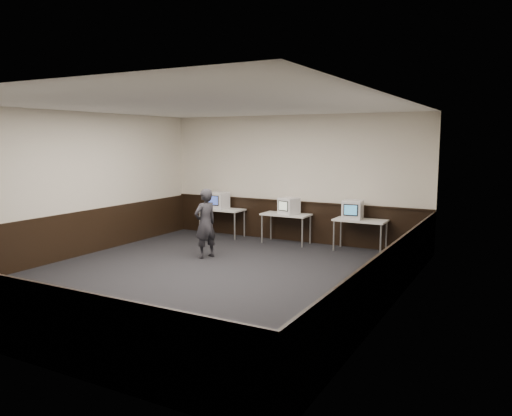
# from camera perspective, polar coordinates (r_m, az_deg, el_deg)

# --- Properties ---
(floor) EXTENTS (8.00, 8.00, 0.00)m
(floor) POSITION_cam_1_polar(r_m,az_deg,el_deg) (9.55, -5.87, -7.91)
(floor) COLOR black
(floor) RESTS_ON ground
(ceiling) EXTENTS (8.00, 8.00, 0.00)m
(ceiling) POSITION_cam_1_polar(r_m,az_deg,el_deg) (9.22, -6.16, 11.61)
(ceiling) COLOR white
(ceiling) RESTS_ON back_wall
(back_wall) EXTENTS (7.00, 0.00, 7.00)m
(back_wall) POSITION_cam_1_polar(r_m,az_deg,el_deg) (12.73, 4.26, 3.36)
(back_wall) COLOR silver
(back_wall) RESTS_ON ground
(front_wall) EXTENTS (7.00, 0.00, 7.00)m
(front_wall) POSITION_cam_1_polar(r_m,az_deg,el_deg) (6.40, -26.75, -1.85)
(front_wall) COLOR silver
(front_wall) RESTS_ON ground
(left_wall) EXTENTS (0.00, 8.00, 8.00)m
(left_wall) POSITION_cam_1_polar(r_m,az_deg,el_deg) (11.59, -20.43, 2.46)
(left_wall) COLOR silver
(left_wall) RESTS_ON ground
(right_wall) EXTENTS (0.00, 8.00, 8.00)m
(right_wall) POSITION_cam_1_polar(r_m,az_deg,el_deg) (7.83, 15.62, 0.31)
(right_wall) COLOR silver
(right_wall) RESTS_ON ground
(wainscot_back) EXTENTS (6.98, 0.04, 1.00)m
(wainscot_back) POSITION_cam_1_polar(r_m,az_deg,el_deg) (12.84, 4.17, -1.54)
(wainscot_back) COLOR black
(wainscot_back) RESTS_ON back_wall
(wainscot_front) EXTENTS (6.98, 0.04, 1.00)m
(wainscot_front) POSITION_cam_1_polar(r_m,az_deg,el_deg) (6.67, -26.02, -11.19)
(wainscot_front) COLOR black
(wainscot_front) RESTS_ON front_wall
(wainscot_left) EXTENTS (0.04, 7.98, 1.00)m
(wainscot_left) POSITION_cam_1_polar(r_m,az_deg,el_deg) (11.72, -20.11, -2.91)
(wainscot_left) COLOR black
(wainscot_left) RESTS_ON left_wall
(wainscot_right) EXTENTS (0.04, 7.98, 1.00)m
(wainscot_right) POSITION_cam_1_polar(r_m,az_deg,el_deg) (8.04, 15.19, -7.47)
(wainscot_right) COLOR black
(wainscot_right) RESTS_ON right_wall
(wainscot_rail) EXTENTS (6.98, 0.06, 0.04)m
(wainscot_rail) POSITION_cam_1_polar(r_m,az_deg,el_deg) (12.75, 4.16, 0.75)
(wainscot_rail) COLOR black
(wainscot_rail) RESTS_ON wainscot_back
(desk_left) EXTENTS (1.20, 0.60, 0.75)m
(desk_left) POSITION_cam_1_polar(r_m,az_deg,el_deg) (13.38, -3.93, -0.38)
(desk_left) COLOR silver
(desk_left) RESTS_ON ground
(desk_center) EXTENTS (1.20, 0.60, 0.75)m
(desk_center) POSITION_cam_1_polar(r_m,az_deg,el_deg) (12.48, 3.46, -0.98)
(desk_center) COLOR silver
(desk_center) RESTS_ON ground
(desk_right) EXTENTS (1.20, 0.60, 0.75)m
(desk_right) POSITION_cam_1_polar(r_m,az_deg,el_deg) (11.81, 11.84, -1.63)
(desk_right) COLOR silver
(desk_right) RESTS_ON ground
(emac_left) EXTENTS (0.46, 0.50, 0.45)m
(emac_left) POSITION_cam_1_polar(r_m,az_deg,el_deg) (13.37, -4.31, 0.88)
(emac_left) COLOR white
(emac_left) RESTS_ON desk_left
(emac_center) EXTENTS (0.51, 0.52, 0.41)m
(emac_center) POSITION_cam_1_polar(r_m,az_deg,el_deg) (12.39, 3.78, 0.24)
(emac_center) COLOR white
(emac_center) RESTS_ON desk_center
(emac_right) EXTENTS (0.49, 0.52, 0.44)m
(emac_right) POSITION_cam_1_polar(r_m,az_deg,el_deg) (11.79, 10.99, -0.19)
(emac_right) COLOR white
(emac_right) RESTS_ON desk_right
(person) EXTENTS (0.52, 0.64, 1.53)m
(person) POSITION_cam_1_polar(r_m,az_deg,el_deg) (10.98, -5.81, -1.76)
(person) COLOR #26252B
(person) RESTS_ON ground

